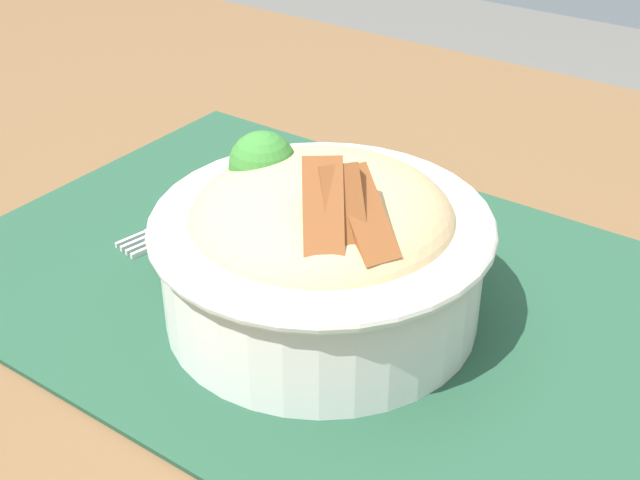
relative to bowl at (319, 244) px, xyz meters
name	(u,v)px	position (x,y,z in m)	size (l,w,h in m)	color
table	(335,380)	(0.00, -0.02, -0.11)	(1.39, 0.88, 0.75)	brown
placemat	(321,284)	(0.02, -0.03, -0.05)	(0.46, 0.33, 0.00)	#1E422D
bowl	(319,244)	(0.00, 0.00, 0.00)	(0.21, 0.21, 0.12)	silver
fork	(200,218)	(0.13, -0.04, -0.05)	(0.04, 0.14, 0.00)	silver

